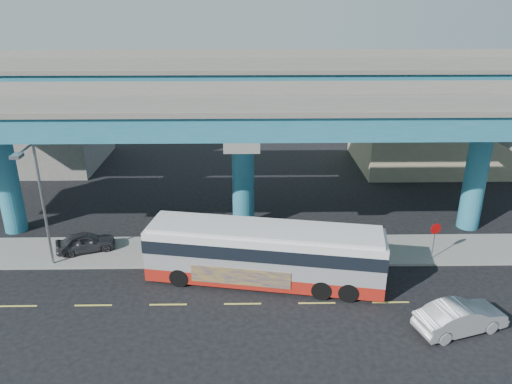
{
  "coord_description": "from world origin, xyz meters",
  "views": [
    {
      "loc": [
        0.32,
        -22.96,
        15.52
      ],
      "look_at": [
        0.79,
        4.0,
        4.76
      ],
      "focal_mm": 35.0,
      "sensor_mm": 36.0,
      "label": 1
    }
  ],
  "objects_px": {
    "transit_bus": "(265,252)",
    "parked_car": "(86,242)",
    "sedan": "(461,317)",
    "street_lamp": "(36,190)",
    "stop_sign": "(435,234)"
  },
  "relations": [
    {
      "from": "street_lamp",
      "to": "stop_sign",
      "type": "distance_m",
      "value": 23.64
    },
    {
      "from": "transit_bus",
      "to": "parked_car",
      "type": "distance_m",
      "value": 11.92
    },
    {
      "from": "parked_car",
      "to": "stop_sign",
      "type": "distance_m",
      "value": 21.89
    },
    {
      "from": "stop_sign",
      "to": "sedan",
      "type": "bearing_deg",
      "value": -90.19
    },
    {
      "from": "transit_bus",
      "to": "street_lamp",
      "type": "bearing_deg",
      "value": -176.2
    },
    {
      "from": "street_lamp",
      "to": "transit_bus",
      "type": "bearing_deg",
      "value": -6.47
    },
    {
      "from": "transit_bus",
      "to": "stop_sign",
      "type": "distance_m",
      "value": 10.74
    },
    {
      "from": "transit_bus",
      "to": "parked_car",
      "type": "xyz_separation_m",
      "value": [
        -11.31,
        3.61,
        -1.12
      ]
    },
    {
      "from": "parked_car",
      "to": "stop_sign",
      "type": "height_order",
      "value": "stop_sign"
    },
    {
      "from": "sedan",
      "to": "parked_car",
      "type": "height_order",
      "value": "sedan"
    },
    {
      "from": "sedan",
      "to": "street_lamp",
      "type": "xyz_separation_m",
      "value": [
        -22.35,
        6.17,
        4.46
      ]
    },
    {
      "from": "street_lamp",
      "to": "stop_sign",
      "type": "relative_size",
      "value": 3.23
    },
    {
      "from": "sedan",
      "to": "stop_sign",
      "type": "height_order",
      "value": "stop_sign"
    },
    {
      "from": "sedan",
      "to": "stop_sign",
      "type": "bearing_deg",
      "value": -25.84
    },
    {
      "from": "transit_bus",
      "to": "street_lamp",
      "type": "xyz_separation_m",
      "value": [
        -12.88,
        1.46,
        3.33
      ]
    }
  ]
}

